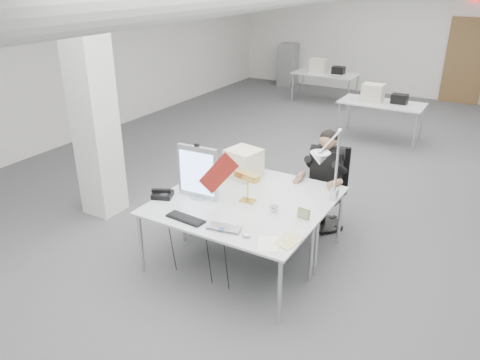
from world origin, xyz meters
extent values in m
cube|color=#49494B|center=(0.00, 0.00, -0.01)|extent=(10.00, 14.00, 0.02)
cube|color=silver|center=(0.00, 7.01, 1.60)|extent=(10.00, 0.02, 3.20)
cube|color=silver|center=(-5.01, 0.00, 1.60)|extent=(0.02, 14.00, 3.20)
cube|color=white|center=(-2.30, -2.00, 1.60)|extent=(0.45, 0.45, 3.20)
cube|color=brown|center=(1.20, 6.94, 1.05)|extent=(0.95, 0.08, 2.10)
cube|color=silver|center=(0.00, -2.50, 0.74)|extent=(1.80, 0.90, 0.02)
cube|color=silver|center=(0.00, -1.60, 0.74)|extent=(1.80, 0.90, 0.02)
cube|color=silver|center=(0.20, 3.00, 0.74)|extent=(1.60, 0.80, 0.02)
cube|color=silver|center=(-1.80, 5.20, 0.74)|extent=(1.60, 0.80, 0.02)
cube|color=gray|center=(-3.50, 6.65, 0.60)|extent=(0.45, 0.55, 1.20)
cube|color=silver|center=(-0.49, -2.26, 1.06)|extent=(0.49, 0.08, 0.60)
cube|color=maroon|center=(-0.20, -2.29, 1.12)|extent=(0.47, 0.08, 0.51)
cube|color=black|center=(-0.30, -2.77, 0.77)|extent=(0.44, 0.18, 0.02)
imported|color=#B4B4B9|center=(0.15, -2.79, 0.77)|extent=(0.39, 0.28, 0.03)
ellipsoid|color=silver|center=(0.40, -2.75, 0.77)|extent=(0.11, 0.09, 0.04)
cube|color=black|center=(-0.84, -2.47, 0.78)|extent=(0.28, 0.27, 0.06)
cube|color=tan|center=(-0.68, -2.23, 0.81)|extent=(0.14, 0.05, 0.11)
cube|color=olive|center=(0.73, -2.13, 0.81)|extent=(0.14, 0.05, 0.11)
cylinder|color=silver|center=(0.40, -2.15, 0.81)|extent=(0.10, 0.04, 0.10)
cube|color=white|center=(0.65, -2.76, 0.76)|extent=(0.30, 0.34, 0.01)
cube|color=#DCD884|center=(0.79, -2.64, 0.76)|extent=(0.22, 0.28, 0.01)
cube|color=silver|center=(0.79, -2.44, 0.76)|extent=(0.20, 0.15, 0.01)
cube|color=beige|center=(-0.34, -1.50, 0.93)|extent=(0.43, 0.42, 0.36)
camera|label=1|loc=(2.31, -6.14, 3.08)|focal=35.00mm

